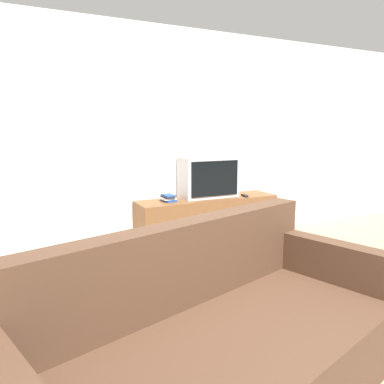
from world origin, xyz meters
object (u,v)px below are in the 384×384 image
at_px(television, 208,177).
at_px(book_stack, 168,198).
at_px(couch, 219,349).
at_px(tv_stand, 208,221).
at_px(remote_on_stand, 245,196).

bearing_deg(television, book_stack, -175.61).
height_order(couch, book_stack, couch).
height_order(tv_stand, couch, couch).
relative_size(television, remote_on_stand, 4.80).
bearing_deg(tv_stand, book_stack, 178.53).
relative_size(television, couch, 0.30).
xyz_separation_m(television, book_stack, (-0.56, -0.04, -0.21)).
bearing_deg(remote_on_stand, tv_stand, 165.25).
bearing_deg(couch, tv_stand, 46.47).
bearing_deg(television, tv_stand, -122.79).
distance_m(couch, remote_on_stand, 2.87).
bearing_deg(remote_on_stand, book_stack, 172.19).
distance_m(television, book_stack, 0.60).
relative_size(tv_stand, couch, 0.75).
distance_m(tv_stand, remote_on_stand, 0.56).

